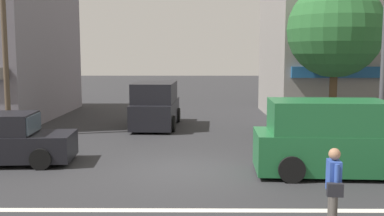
{
  "coord_description": "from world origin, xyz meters",
  "views": [
    {
      "loc": [
        0.28,
        -12.95,
        3.38
      ],
      "look_at": [
        0.17,
        2.0,
        1.6
      ],
      "focal_mm": 42.0,
      "sensor_mm": 36.0,
      "label": 1
    }
  ],
  "objects_px": {
    "utility_pole_near_left": "(5,40)",
    "sedan_waiting_far": "(5,141)",
    "pedestrian_foreground_with_bag": "(333,186)",
    "van_crossing_rightbound": "(156,106)",
    "street_tree": "(335,30)",
    "van_crossing_center": "(334,139)",
    "traffic_light_mast": "(357,31)"
  },
  "relations": [
    {
      "from": "street_tree",
      "to": "sedan_waiting_far",
      "type": "distance_m",
      "value": 13.17
    },
    {
      "from": "utility_pole_near_left",
      "to": "sedan_waiting_far",
      "type": "distance_m",
      "value": 5.95
    },
    {
      "from": "traffic_light_mast",
      "to": "van_crossing_rightbound",
      "type": "height_order",
      "value": "traffic_light_mast"
    },
    {
      "from": "van_crossing_rightbound",
      "to": "pedestrian_foreground_with_bag",
      "type": "bearing_deg",
      "value": -70.94
    },
    {
      "from": "van_crossing_center",
      "to": "pedestrian_foreground_with_bag",
      "type": "xyz_separation_m",
      "value": [
        -1.36,
        -4.37,
        -0.05
      ]
    },
    {
      "from": "street_tree",
      "to": "traffic_light_mast",
      "type": "bearing_deg",
      "value": -93.79
    },
    {
      "from": "street_tree",
      "to": "utility_pole_near_left",
      "type": "bearing_deg",
      "value": -178.68
    },
    {
      "from": "van_crossing_center",
      "to": "utility_pole_near_left",
      "type": "bearing_deg",
      "value": 153.37
    },
    {
      "from": "utility_pole_near_left",
      "to": "sedan_waiting_far",
      "type": "xyz_separation_m",
      "value": [
        1.83,
        -4.64,
        -3.24
      ]
    },
    {
      "from": "utility_pole_near_left",
      "to": "van_crossing_rightbound",
      "type": "bearing_deg",
      "value": 23.62
    },
    {
      "from": "traffic_light_mast",
      "to": "sedan_waiting_far",
      "type": "bearing_deg",
      "value": -170.65
    },
    {
      "from": "van_crossing_center",
      "to": "traffic_light_mast",
      "type": "bearing_deg",
      "value": 62.53
    },
    {
      "from": "pedestrian_foreground_with_bag",
      "to": "utility_pole_near_left",
      "type": "bearing_deg",
      "value": 135.22
    },
    {
      "from": "utility_pole_near_left",
      "to": "pedestrian_foreground_with_bag",
      "type": "relative_size",
      "value": 4.56
    },
    {
      "from": "utility_pole_near_left",
      "to": "van_crossing_center",
      "type": "height_order",
      "value": "utility_pole_near_left"
    },
    {
      "from": "sedan_waiting_far",
      "to": "pedestrian_foreground_with_bag",
      "type": "distance_m",
      "value": 10.14
    },
    {
      "from": "utility_pole_near_left",
      "to": "traffic_light_mast",
      "type": "height_order",
      "value": "utility_pole_near_left"
    },
    {
      "from": "street_tree",
      "to": "sedan_waiting_far",
      "type": "height_order",
      "value": "street_tree"
    },
    {
      "from": "sedan_waiting_far",
      "to": "van_crossing_rightbound",
      "type": "bearing_deg",
      "value": 60.68
    },
    {
      "from": "street_tree",
      "to": "utility_pole_near_left",
      "type": "height_order",
      "value": "utility_pole_near_left"
    },
    {
      "from": "utility_pole_near_left",
      "to": "pedestrian_foreground_with_bag",
      "type": "bearing_deg",
      "value": -44.78
    },
    {
      "from": "street_tree",
      "to": "pedestrian_foreground_with_bag",
      "type": "height_order",
      "value": "street_tree"
    },
    {
      "from": "street_tree",
      "to": "utility_pole_near_left",
      "type": "relative_size",
      "value": 0.84
    },
    {
      "from": "pedestrian_foreground_with_bag",
      "to": "van_crossing_rightbound",
      "type": "bearing_deg",
      "value": 109.06
    },
    {
      "from": "utility_pole_near_left",
      "to": "pedestrian_foreground_with_bag",
      "type": "distance_m",
      "value": 14.81
    },
    {
      "from": "van_crossing_center",
      "to": "van_crossing_rightbound",
      "type": "bearing_deg",
      "value": 124.47
    },
    {
      "from": "street_tree",
      "to": "traffic_light_mast",
      "type": "relative_size",
      "value": 1.03
    },
    {
      "from": "sedan_waiting_far",
      "to": "street_tree",
      "type": "bearing_deg",
      "value": 23.05
    },
    {
      "from": "traffic_light_mast",
      "to": "van_crossing_center",
      "type": "relative_size",
      "value": 1.32
    },
    {
      "from": "utility_pole_near_left",
      "to": "van_crossing_rightbound",
      "type": "xyz_separation_m",
      "value": [
        5.88,
        2.57,
        -2.95
      ]
    },
    {
      "from": "street_tree",
      "to": "van_crossing_rightbound",
      "type": "bearing_deg",
      "value": 163.41
    },
    {
      "from": "van_crossing_center",
      "to": "street_tree",
      "type": "bearing_deg",
      "value": 73.63
    }
  ]
}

